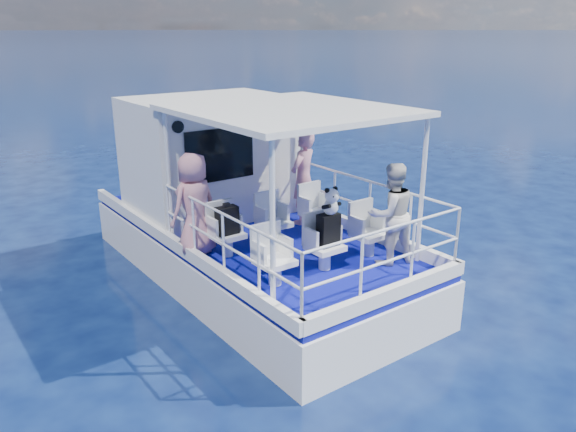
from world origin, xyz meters
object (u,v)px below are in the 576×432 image
at_px(passenger_port_fwd, 194,205).
at_px(backpack_center, 328,230).
at_px(passenger_stbd_aft, 391,214).
at_px(panda, 331,201).

height_order(passenger_port_fwd, backpack_center, passenger_port_fwd).
distance_m(passenger_stbd_aft, panda, 1.01).
bearing_deg(passenger_stbd_aft, backpack_center, -6.64).
relative_size(backpack_center, panda, 1.22).
distance_m(passenger_port_fwd, passenger_stbd_aft, 2.99).
distance_m(backpack_center, panda, 0.44).
bearing_deg(passenger_stbd_aft, panda, -5.68).
height_order(passenger_stbd_aft, panda, passenger_stbd_aft).
bearing_deg(passenger_port_fwd, backpack_center, 114.97).
distance_m(passenger_port_fwd, panda, 2.16).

